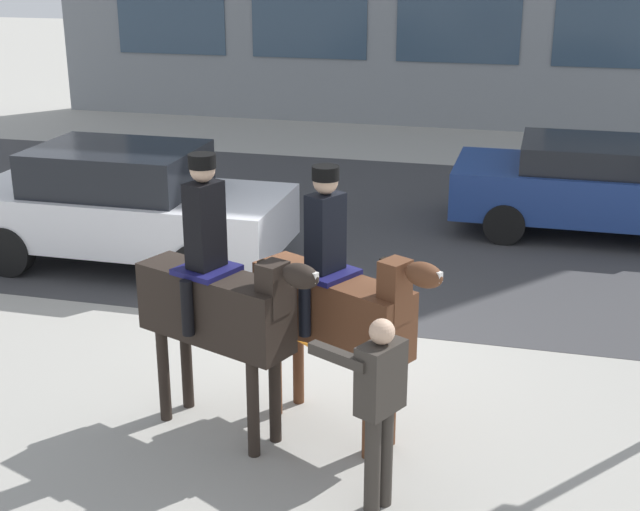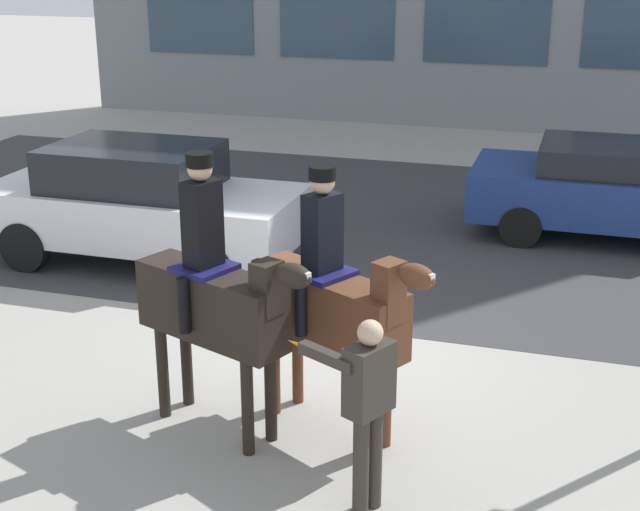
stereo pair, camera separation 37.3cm
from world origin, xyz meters
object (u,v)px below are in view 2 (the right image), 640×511
Objects in this scene: mounted_horse_companion at (331,303)px; street_car_near_lane at (140,202)px; mounted_horse_lead at (214,298)px; pedestrian_bystander at (367,401)px; street_car_far_lane at (619,189)px.

street_car_near_lane is at bearing 164.32° from mounted_horse_companion.
mounted_horse_lead is 1.58× the size of pedestrian_bystander.
pedestrian_bystander is at bearing -33.19° from mounted_horse_companion.
street_car_near_lane is (-3.91, 3.73, -0.42)m from mounted_horse_companion.
pedestrian_bystander is at bearing -5.92° from mounted_horse_lead.
street_car_near_lane reaches higher than pedestrian_bystander.
mounted_horse_lead reaches higher than mounted_horse_companion.
street_car_near_lane is 1.00× the size of street_car_far_lane.
mounted_horse_companion is 1.51× the size of pedestrian_bystander.
mounted_horse_companion is at bearing -34.45° from pedestrian_bystander.
mounted_horse_lead is at bearing -136.45° from mounted_horse_companion.
mounted_horse_companion is 0.56× the size of street_car_far_lane.
street_car_near_lane is (-2.90, 4.01, -0.46)m from mounted_horse_lead.
mounted_horse_lead is at bearing -0.39° from pedestrian_bystander.
street_car_near_lane is at bearing -20.24° from pedestrian_bystander.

